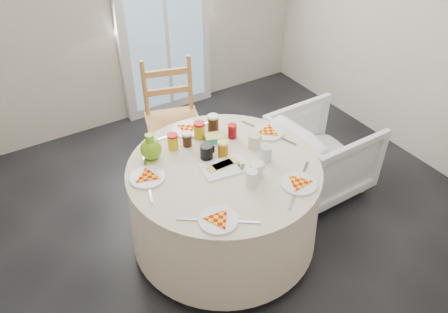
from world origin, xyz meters
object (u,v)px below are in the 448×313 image
wooden_chair (174,125)px  green_pitcher (150,140)px  table (224,203)px  armchair (322,148)px

wooden_chair → green_pitcher: size_ratio=5.42×
wooden_chair → green_pitcher: 0.89m
table → green_pitcher: 0.71m
wooden_chair → armchair: size_ratio=1.38×
table → green_pitcher: (-0.38, 0.34, 0.49)m
table → wooden_chair: (0.09, 0.98, 0.09)m
wooden_chair → green_pitcher: (-0.47, -0.64, 0.40)m
green_pitcher → armchair: bearing=8.0°
wooden_chair → table: bearing=-79.1°
green_pitcher → wooden_chair: bearing=70.7°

